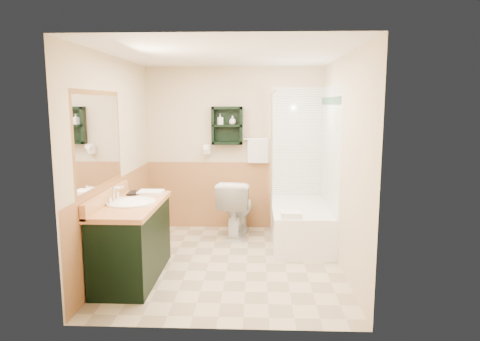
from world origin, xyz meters
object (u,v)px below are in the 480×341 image
at_px(vanity_book, 128,184).
at_px(soap_bottle_b, 233,121).
at_px(vanity, 133,240).
at_px(bathtub, 300,224).
at_px(soap_bottle_a, 220,122).
at_px(hair_dryer, 207,149).
at_px(wall_shelf, 227,126).
at_px(toilet, 236,208).

distance_m(vanity_book, soap_bottle_b, 1.93).
height_order(vanity, bathtub, vanity).
relative_size(soap_bottle_a, soap_bottle_b, 1.21).
xyz_separation_m(hair_dryer, vanity, (-0.59, -1.89, -0.79)).
height_order(hair_dryer, soap_bottle_a, soap_bottle_a).
relative_size(vanity, bathtub, 0.87).
height_order(vanity, vanity_book, vanity_book).
bearing_deg(wall_shelf, bathtub, -30.08).
distance_m(wall_shelf, soap_bottle_b, 0.10).
height_order(hair_dryer, soap_bottle_b, soap_bottle_b).
bearing_deg(toilet, hair_dryer, -29.87).
bearing_deg(vanity, wall_shelf, 64.32).
distance_m(vanity, soap_bottle_a, 2.34).
bearing_deg(toilet, wall_shelf, -57.25).
height_order(vanity_book, soap_bottle_a, soap_bottle_a).
bearing_deg(vanity_book, vanity, -73.03).
bearing_deg(toilet, vanity, 63.46).
bearing_deg(hair_dryer, vanity_book, -117.89).
xyz_separation_m(bathtub, soap_bottle_b, (-0.94, 0.59, 1.36)).
relative_size(toilet, soap_bottle_b, 6.44).
bearing_deg(vanity_book, toilet, 38.88).
distance_m(wall_shelf, soap_bottle_a, 0.11).
distance_m(toilet, soap_bottle_b, 1.26).
bearing_deg(vanity, toilet, 55.85).
bearing_deg(soap_bottle_a, wall_shelf, 2.84).
relative_size(hair_dryer, bathtub, 0.16).
height_order(wall_shelf, soap_bottle_a, wall_shelf).
distance_m(toilet, soap_bottle_a, 1.27).
xyz_separation_m(vanity, vanity_book, (-0.17, 0.45, 0.53)).
xyz_separation_m(vanity, soap_bottle_b, (0.98, 1.86, 1.20)).
bearing_deg(wall_shelf, soap_bottle_a, -177.16).
height_order(wall_shelf, vanity_book, wall_shelf).
height_order(wall_shelf, hair_dryer, wall_shelf).
distance_m(hair_dryer, vanity_book, 1.64).
xyz_separation_m(soap_bottle_a, soap_bottle_b, (0.18, 0.00, 0.01)).
relative_size(wall_shelf, toilet, 0.68).
height_order(vanity, toilet, vanity).
relative_size(wall_shelf, hair_dryer, 2.29).
relative_size(vanity, soap_bottle_b, 10.33).
bearing_deg(vanity_book, wall_shelf, 49.94).
bearing_deg(soap_bottle_a, vanity, -113.16).
distance_m(hair_dryer, soap_bottle_a, 0.45).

